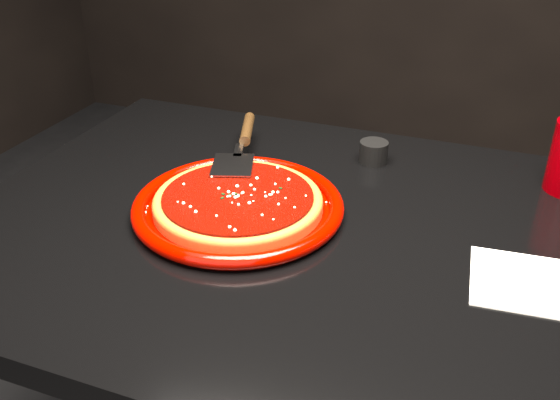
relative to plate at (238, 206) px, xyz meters
name	(u,v)px	position (x,y,z in m)	size (l,w,h in m)	color
plate	(238,206)	(0.00, 0.00, 0.00)	(0.34, 0.34, 0.03)	#7F0400
pizza_crust	(238,204)	(0.00, 0.00, 0.00)	(0.27, 0.27, 0.01)	brown
pizza_crust_rim	(238,200)	(0.00, 0.00, 0.01)	(0.27, 0.27, 0.02)	brown
pizza_sauce	(238,198)	(0.00, 0.00, 0.02)	(0.24, 0.24, 0.01)	#610600
parmesan_dusting	(238,194)	(0.00, 0.00, 0.02)	(0.23, 0.23, 0.01)	#FBF1C8
basil_flecks	(238,194)	(0.00, 0.00, 0.02)	(0.21, 0.21, 0.00)	black
pizza_server	(242,144)	(-0.07, 0.16, 0.03)	(0.08, 0.30, 0.02)	#B6B8BD
napkin_a	(524,282)	(0.44, -0.03, -0.01)	(0.14, 0.14, 0.00)	white
ramekin	(374,152)	(0.16, 0.26, 0.01)	(0.05, 0.05, 0.04)	black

